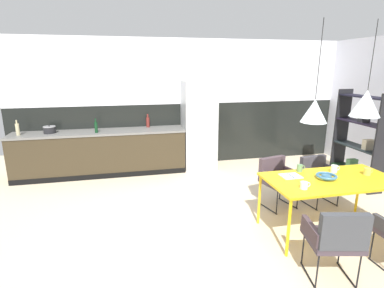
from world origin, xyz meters
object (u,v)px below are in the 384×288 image
(armchair_by_stool, at_px, (318,173))
(cooking_pot, at_px, (50,130))
(mug_tall_blue, at_px, (368,171))
(mug_white_ceramic, at_px, (300,168))
(mug_wide_latte, at_px, (334,169))
(armchair_head_of_table, at_px, (277,175))
(refrigerator_column, at_px, (199,125))
(bottle_wine_green, at_px, (96,127))
(fruit_bowl, at_px, (326,176))
(open_shelf_unit, at_px, (360,138))
(open_book, at_px, (291,176))
(mug_short_terracotta, at_px, (304,185))
(bottle_oil_tall, at_px, (148,122))
(bottle_spice_small, at_px, (18,129))
(pendant_lamp_over_table_far, at_px, (366,103))
(pendant_lamp_over_table_near, at_px, (314,111))
(dining_table, at_px, (331,182))
(armchair_corner_seat, at_px, (337,236))

(armchair_by_stool, distance_m, cooking_pot, 4.84)
(armchair_by_stool, xyz_separation_m, mug_tall_blue, (0.14, -0.80, 0.30))
(mug_white_ceramic, bearing_deg, mug_wide_latte, -15.82)
(armchair_head_of_table, distance_m, mug_wide_latte, 0.86)
(refrigerator_column, relative_size, bottle_wine_green, 6.60)
(mug_white_ceramic, bearing_deg, cooking_pot, 144.77)
(refrigerator_column, relative_size, fruit_bowl, 7.18)
(open_shelf_unit, bearing_deg, armchair_by_stool, -66.03)
(mug_tall_blue, bearing_deg, open_book, 170.64)
(cooking_pot, relative_size, bottle_wine_green, 0.81)
(mug_short_terracotta, bearing_deg, bottle_oil_tall, 114.91)
(mug_tall_blue, distance_m, mug_white_ceramic, 0.85)
(armchair_by_stool, distance_m, bottle_spice_small, 5.30)
(refrigerator_column, height_order, pendant_lamp_over_table_far, pendant_lamp_over_table_far)
(bottle_oil_tall, relative_size, pendant_lamp_over_table_near, 0.24)
(armchair_by_stool, xyz_separation_m, fruit_bowl, (-0.48, -0.82, 0.29))
(open_shelf_unit, bearing_deg, refrigerator_column, -121.22)
(dining_table, xyz_separation_m, pendant_lamp_over_table_near, (-0.33, 0.03, 0.91))
(dining_table, bearing_deg, mug_tall_blue, 1.97)
(open_shelf_unit, bearing_deg, mug_wide_latte, -50.59)
(mug_short_terracotta, bearing_deg, mug_white_ceramic, 62.58)
(bottle_wine_green, bearing_deg, pendant_lamp_over_table_near, -45.10)
(dining_table, relative_size, pendant_lamp_over_table_near, 1.42)
(mug_short_terracotta, xyz_separation_m, pendant_lamp_over_table_near, (0.19, 0.24, 0.83))
(open_book, bearing_deg, mug_tall_blue, -9.36)
(mug_tall_blue, height_order, open_shelf_unit, open_shelf_unit)
(armchair_corner_seat, bearing_deg, mug_tall_blue, 51.20)
(mug_white_ceramic, distance_m, mug_short_terracotta, 0.60)
(armchair_by_stool, xyz_separation_m, mug_wide_latte, (-0.22, -0.62, 0.30))
(open_book, distance_m, mug_white_ceramic, 0.26)
(armchair_by_stool, relative_size, bottle_spice_small, 2.56)
(mug_wide_latte, relative_size, bottle_oil_tall, 0.46)
(bottle_wine_green, distance_m, open_shelf_unit, 4.86)
(open_book, distance_m, pendant_lamp_over_table_near, 0.89)
(open_book, relative_size, pendant_lamp_over_table_far, 0.23)
(fruit_bowl, distance_m, pendant_lamp_over_table_far, 0.99)
(open_book, xyz_separation_m, mug_tall_blue, (1.01, -0.17, 0.04))
(open_book, bearing_deg, mug_short_terracotta, -98.62)
(bottle_oil_tall, relative_size, bottle_spice_small, 0.98)
(armchair_by_stool, height_order, mug_short_terracotta, mug_short_terracotta)
(mug_white_ceramic, height_order, mug_short_terracotta, mug_white_ceramic)
(mug_tall_blue, bearing_deg, dining_table, -178.03)
(armchair_head_of_table, relative_size, open_shelf_unit, 0.44)
(bottle_wine_green, bearing_deg, bottle_oil_tall, 17.91)
(mug_tall_blue, xyz_separation_m, bottle_spice_small, (-5.00, 2.84, 0.22))
(pendant_lamp_over_table_near, bearing_deg, bottle_wine_green, 134.90)
(armchair_corner_seat, relative_size, fruit_bowl, 3.18)
(mug_white_ceramic, height_order, bottle_spice_small, bottle_spice_small)
(bottle_oil_tall, bearing_deg, fruit_bowl, -57.38)
(mug_tall_blue, bearing_deg, bottle_wine_green, 142.65)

